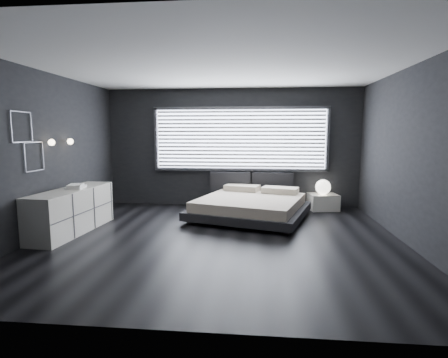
# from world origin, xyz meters

# --- Properties ---
(room) EXTENTS (6.04, 6.00, 2.80)m
(room) POSITION_xyz_m (0.00, 0.00, 1.40)
(room) COLOR black
(room) RESTS_ON ground
(window) EXTENTS (4.14, 0.09, 1.52)m
(window) POSITION_xyz_m (0.20, 2.70, 1.61)
(window) COLOR white
(window) RESTS_ON ground
(headboard) EXTENTS (1.96, 0.16, 0.52)m
(headboard) POSITION_xyz_m (0.48, 2.64, 0.57)
(headboard) COLOR black
(headboard) RESTS_ON ground
(sconce_near) EXTENTS (0.18, 0.11, 0.11)m
(sconce_near) POSITION_xyz_m (-2.88, 0.05, 1.60)
(sconce_near) COLOR silver
(sconce_near) RESTS_ON ground
(sconce_far) EXTENTS (0.18, 0.11, 0.11)m
(sconce_far) POSITION_xyz_m (-2.88, 0.65, 1.60)
(sconce_far) COLOR silver
(sconce_far) RESTS_ON ground
(wall_art_upper) EXTENTS (0.01, 0.48, 0.48)m
(wall_art_upper) POSITION_xyz_m (-2.98, -0.55, 1.85)
(wall_art_upper) COLOR #47474C
(wall_art_upper) RESTS_ON ground
(wall_art_lower) EXTENTS (0.01, 0.48, 0.48)m
(wall_art_lower) POSITION_xyz_m (-2.98, -0.30, 1.38)
(wall_art_lower) COLOR #47474C
(wall_art_lower) RESTS_ON ground
(bed) EXTENTS (2.68, 2.61, 0.56)m
(bed) POSITION_xyz_m (0.49, 1.53, 0.26)
(bed) COLOR black
(bed) RESTS_ON ground
(nightstand) EXTENTS (0.70, 0.61, 0.37)m
(nightstand) POSITION_xyz_m (2.14, 2.46, 0.18)
(nightstand) COLOR silver
(nightstand) RESTS_ON ground
(orb_lamp) EXTENTS (0.34, 0.34, 0.34)m
(orb_lamp) POSITION_xyz_m (2.12, 2.42, 0.54)
(orb_lamp) COLOR white
(orb_lamp) RESTS_ON nightstand
(dresser) EXTENTS (0.69, 1.97, 0.78)m
(dresser) POSITION_xyz_m (-2.65, 0.17, 0.39)
(dresser) COLOR silver
(dresser) RESTS_ON ground
(book_stack) EXTENTS (0.32, 0.40, 0.07)m
(book_stack) POSITION_xyz_m (-2.62, 0.28, 0.81)
(book_stack) COLOR white
(book_stack) RESTS_ON dresser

